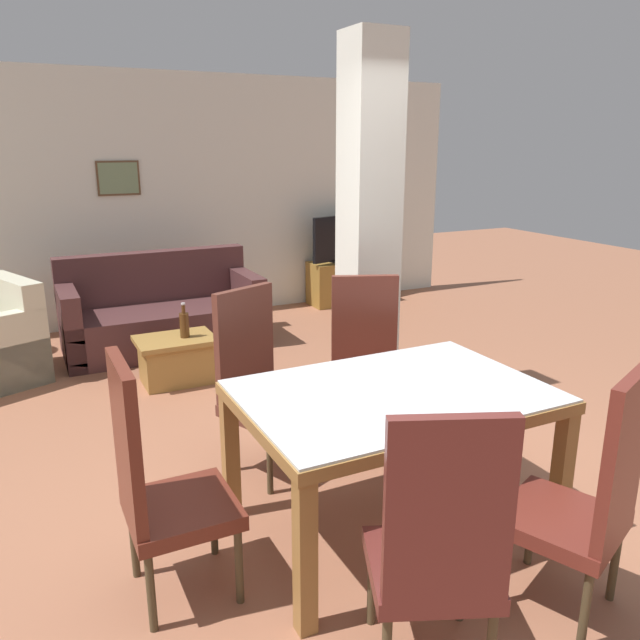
# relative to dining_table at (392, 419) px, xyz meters

# --- Properties ---
(ground_plane) EXTENTS (18.00, 18.00, 0.00)m
(ground_plane) POSITION_rel_dining_table_xyz_m (0.00, 0.00, -0.62)
(ground_plane) COLOR #9C6045
(back_wall) EXTENTS (7.20, 0.09, 2.70)m
(back_wall) POSITION_rel_dining_table_xyz_m (-0.00, 4.60, 0.73)
(back_wall) COLOR silver
(back_wall) RESTS_ON ground_plane
(divider_pillar) EXTENTS (0.36, 0.35, 2.70)m
(divider_pillar) POSITION_rel_dining_table_xyz_m (0.73, 1.50, 0.73)
(divider_pillar) COLOR silver
(divider_pillar) RESTS_ON ground_plane
(dining_table) EXTENTS (1.52, 1.04, 0.78)m
(dining_table) POSITION_rel_dining_table_xyz_m (0.00, 0.00, 0.00)
(dining_table) COLOR olive
(dining_table) RESTS_ON ground_plane
(dining_chair_far_right) EXTENTS (0.60, 0.60, 1.13)m
(dining_chair_far_right) POSITION_rel_dining_table_xyz_m (0.38, 0.91, -0.05)
(dining_chair_far_right) COLOR #5E281D
(dining_chair_far_right) RESTS_ON ground_plane
(dining_chair_head_left) EXTENTS (0.46, 0.46, 1.13)m
(dining_chair_head_left) POSITION_rel_dining_table_xyz_m (-1.18, 0.00, -0.05)
(dining_chair_head_left) COLOR #5F261B
(dining_chair_head_left) RESTS_ON ground_plane
(dining_chair_near_right) EXTENTS (0.60, 0.60, 1.13)m
(dining_chair_near_right) POSITION_rel_dining_table_xyz_m (0.38, -0.89, -0.05)
(dining_chair_near_right) COLOR maroon
(dining_chair_near_right) RESTS_ON ground_plane
(dining_chair_far_left) EXTENTS (0.60, 0.60, 1.13)m
(dining_chair_far_left) POSITION_rel_dining_table_xyz_m (-0.38, 0.91, -0.05)
(dining_chair_far_left) COLOR #592C22
(dining_chair_far_left) RESTS_ON ground_plane
(dining_chair_near_left) EXTENTS (0.60, 0.60, 1.13)m
(dining_chair_near_left) POSITION_rel_dining_table_xyz_m (-0.38, -0.89, -0.05)
(dining_chair_near_left) COLOR #5D2520
(dining_chair_near_left) RESTS_ON ground_plane
(sofa) EXTENTS (1.86, 0.86, 0.92)m
(sofa) POSITION_rel_dining_table_xyz_m (-0.39, 3.56, -0.31)
(sofa) COLOR #4A292A
(sofa) RESTS_ON ground_plane
(coffee_table) EXTENTS (0.65, 0.48, 0.39)m
(coffee_table) POSITION_rel_dining_table_xyz_m (-0.49, 2.56, -0.42)
(coffee_table) COLOR olive
(coffee_table) RESTS_ON ground_plane
(bottle) EXTENTS (0.08, 0.08, 0.30)m
(bottle) POSITION_rel_dining_table_xyz_m (-0.41, 2.55, -0.12)
(bottle) COLOR #4C2D14
(bottle) RESTS_ON coffee_table
(tv_stand) EXTENTS (0.94, 0.40, 0.54)m
(tv_stand) POSITION_rel_dining_table_xyz_m (2.09, 4.32, -0.35)
(tv_stand) COLOR olive
(tv_stand) RESTS_ON ground_plane
(tv_screen) EXTENTS (1.03, 0.33, 0.58)m
(tv_screen) POSITION_rel_dining_table_xyz_m (2.09, 4.32, 0.19)
(tv_screen) COLOR black
(tv_screen) RESTS_ON tv_stand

